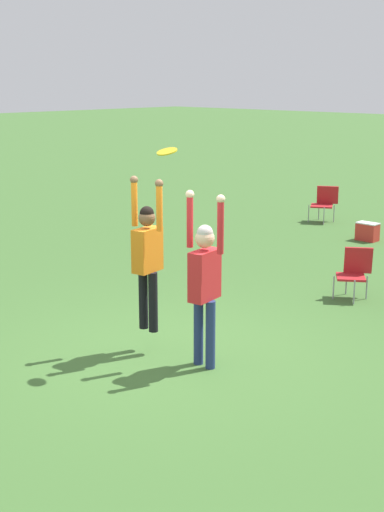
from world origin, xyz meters
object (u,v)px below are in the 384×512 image
at_px(person_jumping, 147,252).
at_px(cooler_box, 367,232).
at_px(person_defending, 205,276).
at_px(camping_chair_0, 354,270).
at_px(camping_chair_4, 324,201).
at_px(frisbee, 167,151).

distance_m(person_jumping, cooler_box, 8.04).
bearing_deg(person_jumping, cooler_box, 0.74).
bearing_deg(person_defending, cooler_box, -172.97).
relative_size(camping_chair_0, camping_chair_4, 0.95).
bearing_deg(camping_chair_0, camping_chair_4, -87.88).
xyz_separation_m(frisbee, camping_chair_4, (-3.65, 9.02, -2.14)).
relative_size(person_defending, cooler_box, 4.66).
xyz_separation_m(person_jumping, cooler_box, (-1.35, 7.84, -1.15)).
height_order(camping_chair_0, cooler_box, camping_chair_0).
xyz_separation_m(person_defending, camping_chair_0, (-0.18, 3.77, -0.69)).
bearing_deg(cooler_box, camping_chair_4, 148.63).
height_order(frisbee, camping_chair_4, frisbee).
relative_size(frisbee, camping_chair_0, 0.30).
bearing_deg(person_jumping, camping_chair_0, -19.04).
bearing_deg(camping_chair_0, person_jumping, 44.28).
distance_m(person_defending, cooler_box, 8.07).
bearing_deg(frisbee, person_defending, 16.33).
bearing_deg(person_defending, person_jumping, -90.00).
height_order(camping_chair_0, camping_chair_4, camping_chair_4).
distance_m(frisbee, camping_chair_4, 9.96).
distance_m(person_jumping, camping_chair_4, 9.62).
xyz_separation_m(camping_chair_4, cooler_box, (1.92, -1.17, -0.31)).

